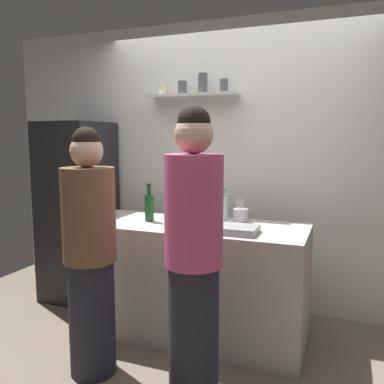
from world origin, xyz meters
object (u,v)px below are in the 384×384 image
at_px(baking_pan, 233,229).
at_px(utensil_holder, 241,215).
at_px(person_pink_top, 194,257).
at_px(person_brown_jacket, 90,256).
at_px(refrigerator, 78,211).
at_px(water_bottle_plastic, 222,206).
at_px(wine_bottle_pale_glass, 195,213).
at_px(wine_bottle_green_glass, 149,207).

distance_m(baking_pan, utensil_holder, 0.39).
relative_size(person_pink_top, person_brown_jacket, 1.07).
relative_size(refrigerator, water_bottle_plastic, 6.47).
distance_m(refrigerator, person_brown_jacket, 1.42).
height_order(utensil_holder, wine_bottle_pale_glass, wine_bottle_pale_glass).
height_order(baking_pan, water_bottle_plastic, water_bottle_plastic).
bearing_deg(utensil_holder, person_pink_top, -92.37).
height_order(baking_pan, wine_bottle_green_glass, wine_bottle_green_glass).
bearing_deg(person_brown_jacket, baking_pan, -131.97).
bearing_deg(refrigerator, baking_pan, -17.11).
bearing_deg(utensil_holder, baking_pan, -83.48).
xyz_separation_m(wine_bottle_green_glass, person_pink_top, (0.65, -0.71, -0.15)).
distance_m(baking_pan, wine_bottle_pale_glass, 0.30).
xyz_separation_m(water_bottle_plastic, person_brown_jacket, (-0.60, -0.94, -0.21)).
height_order(wine_bottle_pale_glass, person_brown_jacket, person_brown_jacket).
bearing_deg(person_brown_jacket, water_bottle_plastic, -109.91).
xyz_separation_m(utensil_holder, water_bottle_plastic, (-0.15, -0.01, 0.06)).
height_order(refrigerator, utensil_holder, refrigerator).
bearing_deg(baking_pan, utensil_holder, 96.52).
relative_size(utensil_holder, person_pink_top, 0.12).
bearing_deg(wine_bottle_pale_glass, person_brown_jacket, -132.30).
xyz_separation_m(person_pink_top, person_brown_jacket, (-0.71, -0.01, -0.06)).
height_order(baking_pan, utensil_holder, utensil_holder).
relative_size(baking_pan, wine_bottle_pale_glass, 1.02).
height_order(utensil_holder, person_pink_top, person_pink_top).
bearing_deg(person_brown_jacket, wine_bottle_pale_glass, -119.67).
xyz_separation_m(wine_bottle_pale_glass, person_pink_top, (0.20, -0.55, -0.16)).
distance_m(refrigerator, baking_pan, 1.78).
bearing_deg(water_bottle_plastic, baking_pan, -62.34).
bearing_deg(person_brown_jacket, person_pink_top, -166.52).
height_order(water_bottle_plastic, person_pink_top, person_pink_top).
bearing_deg(refrigerator, person_pink_top, -33.69).
distance_m(utensil_holder, water_bottle_plastic, 0.16).
bearing_deg(wine_bottle_green_glass, water_bottle_plastic, 22.50).
height_order(baking_pan, person_brown_jacket, person_brown_jacket).
relative_size(wine_bottle_pale_glass, wine_bottle_green_glass, 1.10).
height_order(refrigerator, person_brown_jacket, refrigerator).
relative_size(utensil_holder, water_bottle_plastic, 0.79).
distance_m(wine_bottle_green_glass, person_brown_jacket, 0.75).
distance_m(person_pink_top, person_brown_jacket, 0.72).
xyz_separation_m(wine_bottle_green_glass, water_bottle_plastic, (0.54, 0.22, -0.00)).
relative_size(water_bottle_plastic, person_pink_top, 0.15).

